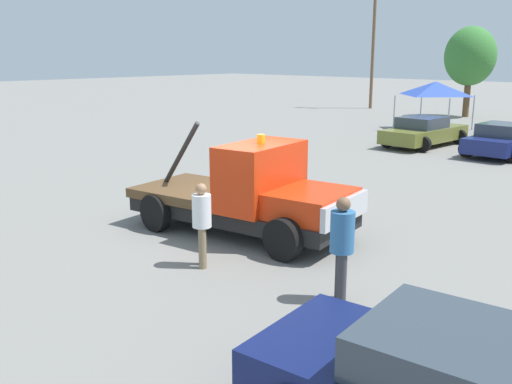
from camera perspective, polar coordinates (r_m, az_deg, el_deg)
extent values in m
plane|color=gray|center=(13.41, -1.58, -4.02)|extent=(160.00, 160.00, 0.00)
cube|color=black|center=(13.26, -1.59, -1.85)|extent=(5.47, 2.69, 0.35)
cube|color=red|center=(12.17, 5.60, -1.14)|extent=(1.72, 2.05, 0.55)
cube|color=silver|center=(11.83, 8.92, -1.81)|extent=(0.40, 1.97, 0.50)
cube|color=red|center=(12.73, 0.48, 1.66)|extent=(1.45, 2.33, 1.45)
cube|color=brown|center=(13.98, -5.94, 0.10)|extent=(2.90, 2.54, 0.22)
cylinder|color=black|center=(14.10, -7.48, 3.86)|extent=(1.19, 0.29, 1.63)
cylinder|color=orange|center=(12.58, 0.49, 5.34)|extent=(0.18, 0.18, 0.20)
cylinder|color=black|center=(13.23, 7.46, -2.40)|extent=(0.88, 0.26, 0.88)
cylinder|color=black|center=(11.49, 2.70, -4.77)|extent=(0.88, 0.26, 0.88)
cylinder|color=black|center=(15.09, -4.50, -0.32)|extent=(0.88, 0.26, 0.88)
cylinder|color=black|center=(13.59, -10.01, -2.06)|extent=(0.88, 0.26, 0.88)
cube|color=#333D47|center=(6.35, 20.73, -15.29)|extent=(2.33, 1.91, 0.50)
cylinder|color=black|center=(7.90, 11.47, -14.78)|extent=(0.68, 0.22, 0.68)
cylinder|color=#38383D|center=(9.84, 8.39, -8.14)|extent=(0.16, 0.16, 0.88)
cylinder|color=#38383D|center=(9.64, 8.55, -8.63)|extent=(0.16, 0.16, 0.88)
cylinder|color=teal|center=(9.48, 8.63, -3.96)|extent=(0.40, 0.40, 0.70)
sphere|color=brown|center=(9.35, 8.73, -1.23)|extent=(0.24, 0.24, 0.24)
cylinder|color=#847051|center=(11.13, -5.38, -5.64)|extent=(0.15, 0.15, 0.81)
cylinder|color=#847051|center=(11.32, -5.37, -5.30)|extent=(0.15, 0.15, 0.81)
cylinder|color=white|center=(11.01, -5.46, -1.89)|extent=(0.37, 0.37, 0.64)
sphere|color=#A87A56|center=(10.90, -5.51, 0.29)|extent=(0.22, 0.22, 0.22)
cube|color=olive|center=(27.05, 16.47, 5.57)|extent=(2.13, 4.83, 0.60)
cube|color=#333D47|center=(26.78, 16.30, 6.70)|extent=(1.75, 2.08, 0.50)
cylinder|color=black|center=(28.90, 16.51, 5.66)|extent=(0.68, 0.22, 0.68)
cylinder|color=black|center=(28.08, 19.65, 5.21)|extent=(0.68, 0.22, 0.68)
cylinder|color=black|center=(26.17, 13.00, 5.09)|extent=(0.68, 0.22, 0.68)
cylinder|color=black|center=(25.26, 16.36, 4.59)|extent=(0.68, 0.22, 0.68)
cube|color=navy|center=(25.54, 23.51, 4.56)|extent=(1.92, 4.31, 0.60)
cube|color=#333D47|center=(25.27, 23.46, 5.74)|extent=(1.65, 1.82, 0.50)
cylinder|color=black|center=(27.22, 22.84, 4.69)|extent=(0.68, 0.22, 0.68)
cylinder|color=black|center=(24.56, 20.36, 4.04)|extent=(0.68, 0.22, 0.68)
cylinder|color=black|center=(23.93, 24.19, 3.47)|extent=(0.68, 0.22, 0.68)
cylinder|color=#9E9EA3|center=(32.18, 13.65, 7.68)|extent=(0.07, 0.07, 1.90)
cylinder|color=#9E9EA3|center=(30.80, 18.70, 7.10)|extent=(0.07, 0.07, 1.90)
cylinder|color=#9E9EA3|center=(34.90, 16.16, 7.97)|extent=(0.07, 0.07, 1.90)
cylinder|color=#9E9EA3|center=(33.64, 20.89, 7.42)|extent=(0.07, 0.07, 1.90)
pyramid|color=#2D4CB7|center=(32.75, 17.52, 9.85)|extent=(3.09, 3.09, 0.74)
cylinder|color=brown|center=(40.65, 20.29, 8.50)|extent=(0.41, 0.41, 2.04)
ellipsoid|color=#387A33|center=(40.54, 20.64, 12.60)|extent=(3.27, 3.27, 3.80)
cylinder|color=brown|center=(45.13, 11.66, 14.74)|extent=(0.24, 0.24, 10.32)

